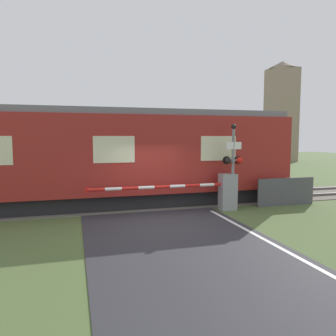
% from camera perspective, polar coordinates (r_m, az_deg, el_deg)
% --- Properties ---
extents(ground_plane, '(80.00, 80.00, 0.00)m').
position_cam_1_polar(ground_plane, '(10.59, -1.29, -9.47)').
color(ground_plane, '#4C6033').
extents(track_bed, '(36.00, 3.20, 0.13)m').
position_cam_1_polar(track_bed, '(13.59, -4.71, -6.04)').
color(track_bed, '#666056').
rests_on(track_bed, ground_plane).
extents(train, '(14.50, 3.02, 3.77)m').
position_cam_1_polar(train, '(13.15, -10.12, 1.90)').
color(train, black).
rests_on(train, ground_plane).
extents(crossing_barrier, '(5.49, 0.44, 1.35)m').
position_cam_1_polar(crossing_barrier, '(12.27, 8.78, -4.00)').
color(crossing_barrier, gray).
rests_on(crossing_barrier, ground_plane).
extents(signal_post, '(0.76, 0.26, 3.20)m').
position_cam_1_polar(signal_post, '(12.29, 11.28, 1.12)').
color(signal_post, gray).
rests_on(signal_post, ground_plane).
extents(distant_building, '(3.06, 3.06, 11.04)m').
position_cam_1_polar(distant_building, '(39.17, 19.10, 9.36)').
color(distant_building, gray).
rests_on(distant_building, ground_plane).
extents(roadside_fence, '(2.52, 0.06, 1.10)m').
position_cam_1_polar(roadside_fence, '(13.86, 19.85, -3.91)').
color(roadside_fence, '#4C4C51').
rests_on(roadside_fence, ground_plane).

